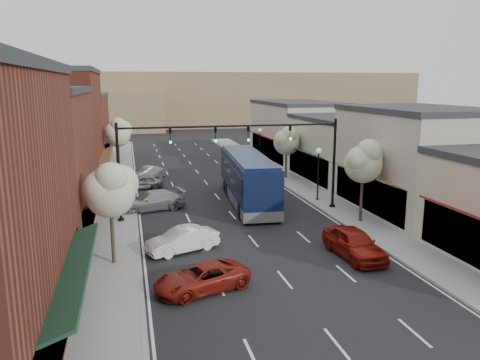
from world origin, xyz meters
TOP-DOWN VIEW (x-y plane):
  - ground at (0.00, 0.00)m, footprint 160.00×160.00m
  - sidewalk_left at (-8.40, 18.50)m, footprint 2.80×73.00m
  - sidewalk_right at (8.40, 18.50)m, footprint 2.80×73.00m
  - curb_left at (-7.00, 18.50)m, footprint 0.25×73.00m
  - curb_right at (7.00, 18.50)m, footprint 0.25×73.00m
  - bldg_left_midnear at (-14.23, 6.00)m, footprint 10.14×14.10m
  - bldg_left_midfar at (-14.24, 20.00)m, footprint 10.14×14.10m
  - bldg_left_far at (-14.22, 36.00)m, footprint 10.14×18.10m
  - bldg_right_midnear at (13.72, 6.00)m, footprint 9.14×12.10m
  - bldg_right_midfar at (13.70, 18.00)m, footprint 9.14×12.10m
  - bldg_right_far at (13.71, 32.00)m, footprint 9.14×16.10m
  - hill_far at (0.00, 90.00)m, footprint 120.00×30.00m
  - hill_near at (-25.00, 78.00)m, footprint 50.00×20.00m
  - signal_mast_right at (5.62, 8.00)m, footprint 8.22×0.46m
  - signal_mast_left at (-5.62, 8.00)m, footprint 8.22×0.46m
  - tree_right_near at (8.35, 3.94)m, footprint 2.85×2.65m
  - tree_right_far at (8.35, 19.94)m, footprint 2.85×2.65m
  - tree_left_near at (-8.25, -0.06)m, footprint 2.85×2.65m
  - tree_left_far at (-8.25, 25.94)m, footprint 2.85×2.65m
  - lamp_post_near at (7.80, 10.50)m, footprint 0.44×0.44m
  - lamp_post_far at (7.80, 28.00)m, footprint 0.44×0.44m
  - coach_bus at (2.03, 11.31)m, footprint 3.86×13.15m
  - red_hatchback at (4.77, -1.94)m, footprint 2.23×4.93m
  - parked_car_a at (-4.20, -4.25)m, footprint 4.99×3.45m
  - parked_car_b at (-4.47, 1.20)m, footprint 4.49×2.87m
  - parked_car_c at (-5.72, 10.83)m, footprint 5.49×3.15m
  - parked_car_d at (-6.20, 18.49)m, footprint 4.02×2.16m
  - parked_car_e at (-5.56, 22.99)m, footprint 4.01×3.44m

SIDE VIEW (x-z plane):
  - ground at x=0.00m, z-range 0.00..0.00m
  - curb_left at x=-7.00m, z-range -0.01..0.16m
  - curb_right at x=7.00m, z-range -0.01..0.16m
  - sidewalk_left at x=-8.40m, z-range 0.00..0.15m
  - sidewalk_right at x=8.40m, z-range 0.00..0.15m
  - parked_car_a at x=-4.20m, z-range 0.00..1.27m
  - parked_car_d at x=-6.20m, z-range 0.00..1.30m
  - parked_car_e at x=-5.56m, z-range 0.00..1.30m
  - parked_car_b at x=-4.47m, z-range 0.00..1.40m
  - parked_car_c at x=-5.72m, z-range 0.00..1.50m
  - red_hatchback at x=4.77m, z-range 0.00..1.64m
  - coach_bus at x=2.03m, z-range 0.07..4.03m
  - lamp_post_near at x=7.80m, z-range 0.79..5.23m
  - lamp_post_far at x=7.80m, z-range 0.79..5.23m
  - bldg_right_midfar at x=13.70m, z-range -0.03..6.37m
  - bldg_right_far at x=13.71m, z-range -0.04..7.36m
  - bldg_right_midnear at x=13.72m, z-range -0.04..7.86m
  - tree_right_far at x=8.35m, z-range 1.28..6.70m
  - hill_near at x=-25.00m, z-range 0.00..8.00m
  - bldg_left_far at x=-14.22m, z-range -0.04..8.36m
  - tree_left_near at x=-8.25m, z-range 1.38..7.07m
  - tree_right_near at x=8.35m, z-range 1.47..7.43m
  - tree_left_far at x=-8.25m, z-range 1.54..7.67m
  - signal_mast_right at x=5.62m, z-range 1.12..8.12m
  - signal_mast_left at x=-5.62m, z-range 1.12..8.12m
  - bldg_left_midnear at x=-14.23m, z-range -0.04..9.36m
  - bldg_left_midfar at x=-14.24m, z-range -0.05..10.85m
  - hill_far at x=0.00m, z-range 0.00..12.00m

